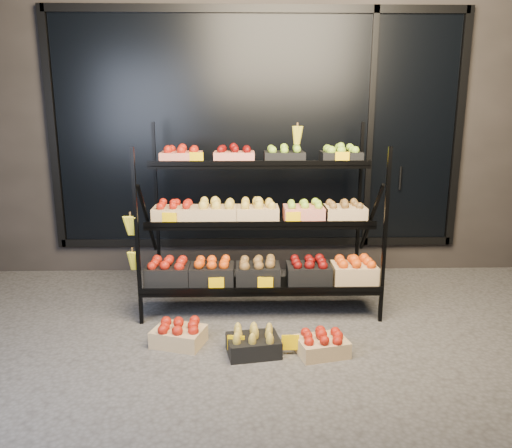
{
  "coord_description": "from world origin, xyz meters",
  "views": [
    {
      "loc": [
        -0.14,
        -3.79,
        1.82
      ],
      "look_at": [
        -0.04,
        0.55,
        0.78
      ],
      "focal_mm": 35.0,
      "sensor_mm": 36.0,
      "label": 1
    }
  ],
  "objects_px": {
    "floor_crate_left": "(179,333)",
    "floor_crate_midleft": "(253,342)",
    "floor_crate_midright": "(322,343)",
    "display_rack": "(259,222)"
  },
  "relations": [
    {
      "from": "display_rack",
      "to": "floor_crate_midleft",
      "type": "xyz_separation_m",
      "value": [
        -0.07,
        -0.98,
        -0.7
      ]
    },
    {
      "from": "display_rack",
      "to": "floor_crate_midleft",
      "type": "height_order",
      "value": "display_rack"
    },
    {
      "from": "floor_crate_left",
      "to": "floor_crate_midleft",
      "type": "relative_size",
      "value": 1.05
    },
    {
      "from": "floor_crate_left",
      "to": "floor_crate_midleft",
      "type": "distance_m",
      "value": 0.6
    },
    {
      "from": "floor_crate_left",
      "to": "floor_crate_midleft",
      "type": "height_order",
      "value": "same"
    },
    {
      "from": "floor_crate_left",
      "to": "floor_crate_midright",
      "type": "bearing_deg",
      "value": 7.59
    },
    {
      "from": "floor_crate_left",
      "to": "floor_crate_midright",
      "type": "relative_size",
      "value": 1.09
    },
    {
      "from": "floor_crate_left",
      "to": "floor_crate_midright",
      "type": "height_order",
      "value": "floor_crate_left"
    },
    {
      "from": "floor_crate_left",
      "to": "floor_crate_midright",
      "type": "xyz_separation_m",
      "value": [
        1.09,
        -0.19,
        -0.0
      ]
    },
    {
      "from": "floor_crate_midleft",
      "to": "floor_crate_midright",
      "type": "relative_size",
      "value": 1.04
    }
  ]
}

